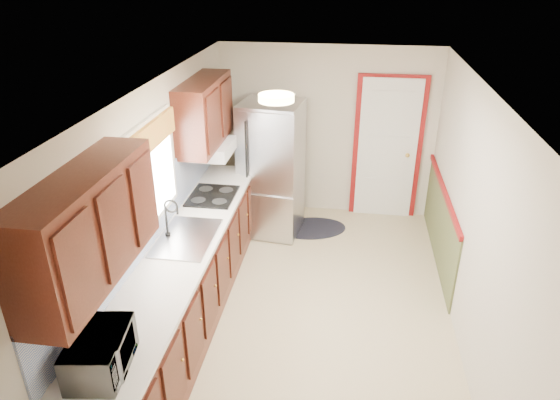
% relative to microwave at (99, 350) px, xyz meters
% --- Properties ---
extents(room_shell, '(3.20, 5.20, 2.52)m').
position_rel_microwave_xyz_m(room_shell, '(1.20, 1.95, 0.09)').
color(room_shell, '#C5B48B').
rests_on(room_shell, ground).
extents(kitchen_run, '(0.63, 4.00, 2.20)m').
position_rel_microwave_xyz_m(kitchen_run, '(-0.04, 1.66, -0.30)').
color(kitchen_run, '#3E160E').
rests_on(kitchen_run, ground).
extents(back_wall_trim, '(1.12, 2.30, 2.08)m').
position_rel_microwave_xyz_m(back_wall_trim, '(2.19, 4.16, -0.22)').
color(back_wall_trim, maroon).
rests_on(back_wall_trim, ground).
extents(ceiling_fixture, '(0.30, 0.30, 0.06)m').
position_rel_microwave_xyz_m(ceiling_fixture, '(0.90, 1.75, 1.25)').
color(ceiling_fixture, '#FFD88C').
rests_on(ceiling_fixture, room_shell).
extents(microwave, '(0.35, 0.55, 0.35)m').
position_rel_microwave_xyz_m(microwave, '(0.00, 0.00, 0.00)').
color(microwave, white).
rests_on(microwave, kitchen_run).
extents(refrigerator, '(0.83, 0.79, 1.80)m').
position_rel_microwave_xyz_m(refrigerator, '(0.53, 3.70, -0.21)').
color(refrigerator, '#B7B7BC').
rests_on(refrigerator, ground).
extents(rug, '(1.08, 0.83, 0.01)m').
position_rel_microwave_xyz_m(rug, '(1.08, 3.80, -1.11)').
color(rug, black).
rests_on(rug, ground).
extents(cooktop, '(0.51, 0.61, 0.02)m').
position_rel_microwave_xyz_m(cooktop, '(0.01, 2.70, -0.16)').
color(cooktop, black).
rests_on(cooktop, kitchen_run).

